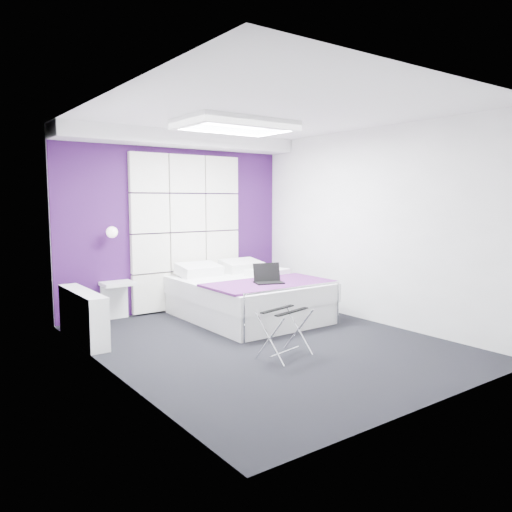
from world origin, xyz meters
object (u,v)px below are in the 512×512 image
(radiator, at_px, (83,316))
(bed, at_px, (247,297))
(wall_lamp, at_px, (111,232))
(nightstand, at_px, (118,284))
(laptop, at_px, (267,278))
(luggage_rack, at_px, (285,333))

(radiator, bearing_deg, bed, -4.34)
(wall_lamp, xyz_separation_m, nightstand, (0.05, -0.04, -0.70))
(radiator, distance_m, nightstand, 1.02)
(wall_lamp, relative_size, radiator, 0.12)
(wall_lamp, xyz_separation_m, laptop, (1.54, -1.43, -0.59))
(radiator, bearing_deg, nightstand, 46.06)
(bed, distance_m, nightstand, 1.78)
(wall_lamp, height_order, laptop, wall_lamp)
(nightstand, bearing_deg, bed, -30.13)
(radiator, xyz_separation_m, bed, (2.23, -0.17, -0.00))
(laptop, bearing_deg, luggage_rack, -99.99)
(bed, height_order, luggage_rack, bed)
(laptop, bearing_deg, bed, 104.15)
(radiator, height_order, nightstand, radiator)
(nightstand, xyz_separation_m, laptop, (1.49, -1.39, 0.11))
(radiator, bearing_deg, laptop, -17.16)
(wall_lamp, xyz_separation_m, radiator, (-0.64, -0.76, -0.92))
(nightstand, xyz_separation_m, luggage_rack, (0.84, -2.56, -0.26))
(radiator, relative_size, bed, 0.59)
(radiator, distance_m, bed, 2.23)
(wall_lamp, bearing_deg, radiator, -130.10)
(wall_lamp, distance_m, bed, 2.06)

